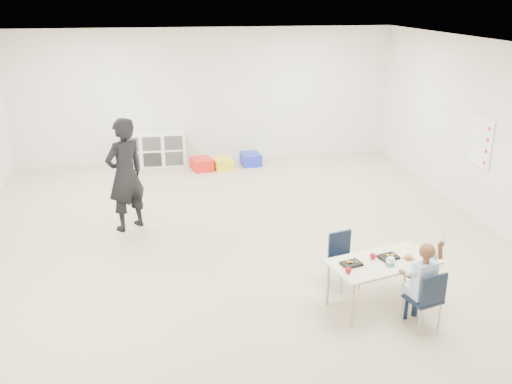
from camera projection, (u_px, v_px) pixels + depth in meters
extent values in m
plane|color=beige|center=(236.00, 249.00, 7.76)|extent=(9.00, 9.00, 0.00)
plane|color=white|center=(234.00, 48.00, 6.79)|extent=(9.00, 9.00, 0.00)
cube|color=white|center=(207.00, 96.00, 11.43)|extent=(8.00, 0.02, 2.80)
cube|color=white|center=(340.00, 371.00, 3.11)|extent=(8.00, 0.02, 2.80)
cube|color=white|center=(506.00, 142.00, 7.91)|extent=(0.02, 9.00, 2.80)
cube|color=#F5ECC4|center=(383.00, 262.00, 6.18)|extent=(1.37, 0.92, 0.03)
cube|color=black|center=(388.00, 257.00, 6.23)|extent=(0.25, 0.21, 0.03)
cube|color=black|center=(351.00, 264.00, 6.07)|extent=(0.25, 0.21, 0.03)
cube|color=white|center=(390.00, 262.00, 6.04)|extent=(0.09, 0.09, 0.10)
ellipsoid|color=#AF7C47|center=(409.00, 256.00, 6.20)|extent=(0.09, 0.09, 0.07)
sphere|color=maroon|center=(373.00, 256.00, 6.21)|extent=(0.07, 0.07, 0.07)
sphere|color=maroon|center=(348.00, 270.00, 5.89)|extent=(0.07, 0.07, 0.07)
cube|color=white|center=(152.00, 149.00, 11.40)|extent=(1.40, 0.40, 0.70)
cube|color=white|center=(481.00, 141.00, 8.52)|extent=(0.02, 0.60, 0.80)
imported|color=black|center=(125.00, 175.00, 8.14)|extent=(0.76, 0.72, 1.75)
cube|color=red|center=(202.00, 164.00, 11.20)|extent=(0.49, 0.57, 0.24)
cube|color=yellow|center=(222.00, 164.00, 11.26)|extent=(0.44, 0.52, 0.22)
cube|color=#1A2BC4|center=(251.00, 159.00, 11.53)|extent=(0.43, 0.53, 0.24)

